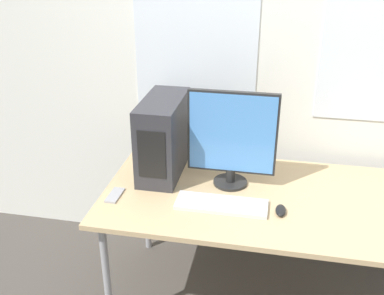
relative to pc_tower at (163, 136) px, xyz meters
name	(u,v)px	position (x,y,z in m)	size (l,w,h in m)	color
wall_back	(288,56)	(0.66, 0.41, 0.39)	(8.00, 0.07, 2.70)	silver
desk	(276,204)	(0.66, -0.16, -0.27)	(1.86, 0.90, 0.74)	tan
pc_tower	(163,136)	(0.00, 0.00, 0.00)	(0.21, 0.49, 0.45)	#2D2D33
monitor_main	(232,138)	(0.40, -0.07, 0.06)	(0.48, 0.19, 0.54)	black
keyboard	(221,204)	(0.38, -0.31, -0.21)	(0.47, 0.16, 0.02)	silver
mouse	(281,210)	(0.68, -0.31, -0.21)	(0.05, 0.11, 0.03)	black
cell_phone	(115,195)	(-0.19, -0.32, -0.22)	(0.07, 0.15, 0.01)	#99999E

